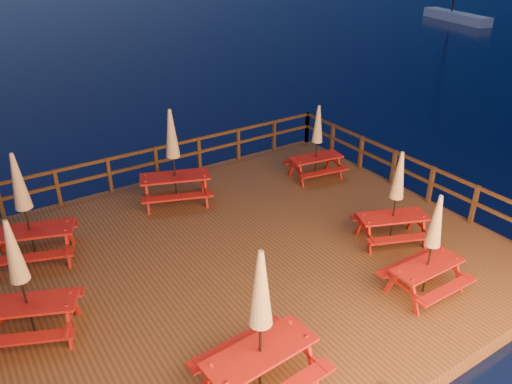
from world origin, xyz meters
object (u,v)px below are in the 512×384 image
(sailboat, at_px, (456,17))
(picnic_table_0, at_px, (21,279))
(picnic_table_2, at_px, (432,244))
(picnic_table_1, at_px, (396,197))

(sailboat, distance_m, picnic_table_0, 46.59)
(picnic_table_0, relative_size, picnic_table_2, 1.09)
(sailboat, bearing_deg, picnic_table_0, -137.92)
(picnic_table_0, xyz_separation_m, picnic_table_2, (7.20, -3.20, -0.10))
(picnic_table_0, distance_m, picnic_table_1, 8.21)
(picnic_table_1, height_order, picnic_table_2, picnic_table_1)
(sailboat, bearing_deg, picnic_table_2, -129.48)
(sailboat, distance_m, picnic_table_2, 42.16)
(sailboat, relative_size, picnic_table_2, 5.06)
(picnic_table_1, bearing_deg, sailboat, 57.54)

